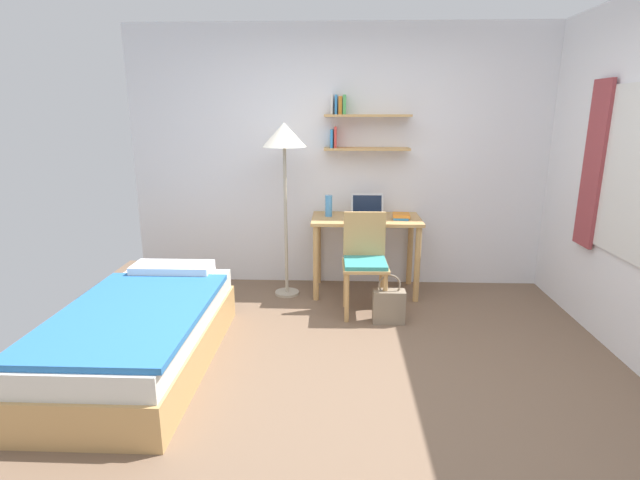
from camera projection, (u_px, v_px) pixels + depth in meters
The scene contains 10 objects.
ground_plane at pixel (349, 380), 3.30m from camera, with size 5.28×5.28×0.00m, color brown.
wall_back at pixel (348, 159), 4.92m from camera, with size 4.40×0.27×2.60m.
bed at pixel (142, 335), 3.43m from camera, with size 0.95×1.84×0.54m.
desk at pixel (366, 232), 4.77m from camera, with size 1.06×0.59×0.77m.
desk_chair at pixel (365, 259), 4.31m from camera, with size 0.41×0.41×0.90m.
standing_lamp at pixel (284, 144), 4.48m from camera, with size 0.41×0.41×1.67m.
laptop at pixel (367, 211), 4.79m from camera, with size 0.32×0.23×0.22m.
water_bottle at pixel (329, 206), 4.77m from camera, with size 0.07×0.07×0.21m, color #4C99DB.
book_stack at pixel (401, 216), 4.69m from camera, with size 0.18×0.24×0.05m.
handbag at pixel (389, 305), 4.17m from camera, with size 0.27×0.13×0.44m.
Camera 1 is at (-0.08, -2.95, 1.77)m, focal length 27.24 mm.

